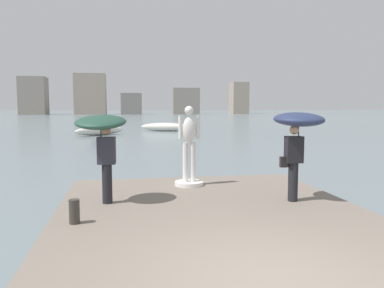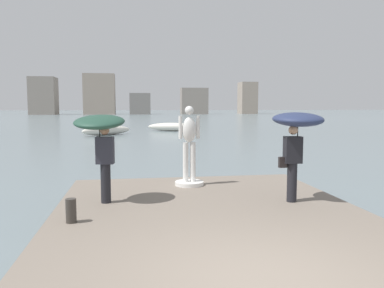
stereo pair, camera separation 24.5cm
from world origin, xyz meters
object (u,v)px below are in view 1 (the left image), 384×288
object	(u,v)px
statue_white_figure	(189,153)
boat_near	(99,129)
onlooker_left	(102,132)
boat_mid	(165,127)
onlooker_right	(298,129)
mooring_bollard	(74,211)

from	to	relation	value
statue_white_figure	boat_near	world-z (taller)	statue_white_figure
statue_white_figure	boat_near	size ratio (longest dim) A/B	0.48
onlooker_left	boat_near	xyz separation A→B (m)	(-1.60, 25.96, -1.46)
boat_mid	onlooker_left	bearing A→B (deg)	-98.79
onlooker_left	onlooker_right	xyz separation A→B (m)	(4.32, -0.56, 0.07)
statue_white_figure	boat_near	distance (m)	24.71
statue_white_figure	boat_mid	size ratio (longest dim) A/B	0.42
onlooker_left	mooring_bollard	size ratio (longest dim) A/B	4.49
mooring_bollard	boat_near	bearing A→B (deg)	92.39
mooring_bollard	boat_near	distance (m)	27.45
boat_near	onlooker_left	bearing A→B (deg)	-86.47
mooring_bollard	boat_mid	distance (m)	32.39
onlooker_right	boat_near	xyz separation A→B (m)	(-5.92, 26.52, -1.52)
statue_white_figure	boat_near	bearing A→B (deg)	98.87
onlooker_right	boat_near	distance (m)	27.22
onlooker_right	boat_mid	bearing A→B (deg)	89.27
statue_white_figure	boat_mid	xyz separation A→B (m)	(2.51, 28.95, -0.87)
onlooker_left	statue_white_figure	bearing A→B (deg)	35.33
onlooker_right	boat_mid	world-z (taller)	onlooker_right
onlooker_left	boat_mid	xyz separation A→B (m)	(4.72, 30.52, -1.56)
statue_white_figure	onlooker_left	bearing A→B (deg)	-144.67
statue_white_figure	mooring_bollard	xyz separation A→B (m)	(-2.66, -3.03, -0.67)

